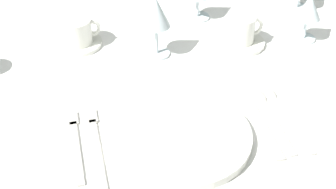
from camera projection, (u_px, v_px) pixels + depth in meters
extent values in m
cube|color=white|center=(167.00, 83.00, 1.05)|extent=(1.80, 1.10, 0.04)
cube|color=white|center=(135.00, 17.00, 1.55)|extent=(1.80, 0.01, 0.18)
cylinder|color=white|center=(181.00, 136.00, 0.87)|extent=(0.28, 0.28, 0.02)
cube|color=beige|center=(98.00, 152.00, 0.84)|extent=(0.02, 0.19, 0.00)
cube|color=beige|center=(92.00, 117.00, 0.93)|extent=(0.02, 0.04, 0.00)
cube|color=beige|center=(77.00, 152.00, 0.85)|extent=(0.02, 0.17, 0.00)
cube|color=beige|center=(73.00, 119.00, 0.92)|extent=(0.02, 0.04, 0.00)
cube|color=beige|center=(264.00, 130.00, 0.90)|extent=(0.02, 0.17, 0.00)
cube|color=beige|center=(248.00, 100.00, 0.97)|extent=(0.02, 0.06, 0.00)
cube|color=beige|center=(277.00, 126.00, 0.90)|extent=(0.02, 0.17, 0.00)
ellipsoid|color=beige|center=(260.00, 96.00, 0.98)|extent=(0.03, 0.04, 0.01)
cube|color=beige|center=(291.00, 124.00, 0.91)|extent=(0.02, 0.18, 0.00)
ellipsoid|color=beige|center=(270.00, 94.00, 0.99)|extent=(0.03, 0.04, 0.01)
cylinder|color=white|center=(77.00, 43.00, 1.16)|extent=(0.13, 0.13, 0.01)
cylinder|color=white|center=(75.00, 31.00, 1.13)|extent=(0.09, 0.09, 0.06)
torus|color=white|center=(92.00, 28.00, 1.14)|extent=(0.04, 0.01, 0.04)
cylinder|color=white|center=(239.00, 43.00, 1.16)|extent=(0.13, 0.13, 0.01)
cylinder|color=white|center=(240.00, 29.00, 1.13)|extent=(0.07, 0.07, 0.07)
torus|color=white|center=(254.00, 27.00, 1.14)|extent=(0.05, 0.01, 0.05)
cylinder|color=silver|center=(296.00, 8.00, 1.32)|extent=(0.07, 0.07, 0.01)
cylinder|color=silver|center=(197.00, 17.00, 1.27)|extent=(0.07, 0.07, 0.01)
cylinder|color=silver|center=(197.00, 6.00, 1.25)|extent=(0.01, 0.01, 0.06)
cylinder|color=silver|center=(157.00, 53.00, 1.12)|extent=(0.07, 0.07, 0.01)
cylinder|color=silver|center=(156.00, 39.00, 1.10)|extent=(0.01, 0.01, 0.07)
cone|color=silver|center=(156.00, 12.00, 1.05)|extent=(0.07, 0.07, 0.07)
cylinder|color=silver|center=(303.00, 38.00, 1.18)|extent=(0.06, 0.06, 0.01)
cylinder|color=silver|center=(305.00, 28.00, 1.16)|extent=(0.01, 0.01, 0.06)
cone|color=silver|center=(309.00, 7.00, 1.12)|extent=(0.06, 0.06, 0.06)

